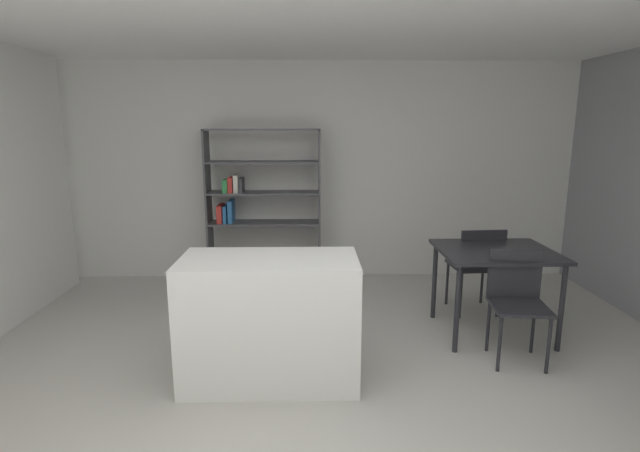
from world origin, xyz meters
TOP-DOWN VIEW (x-y plane):
  - ground_plane at (0.00, 0.00)m, footprint 9.20×9.20m
  - back_partition at (0.00, 3.07)m, footprint 6.69×0.06m
  - kitchen_island at (-0.19, 0.50)m, footprint 1.27×0.63m
  - open_bookshelf at (-0.54, 2.77)m, footprint 1.32×0.33m
  - dining_table at (1.74, 1.27)m, footprint 0.99×0.86m
  - dining_chair_near at (1.75, 0.81)m, footprint 0.46×0.45m
  - dining_chair_far at (1.75, 1.73)m, footprint 0.47×0.47m

SIDE VIEW (x-z plane):
  - ground_plane at x=0.00m, z-range 0.00..0.00m
  - kitchen_island at x=-0.19m, z-range 0.00..0.94m
  - dining_chair_near at x=1.75m, z-range 0.09..0.98m
  - dining_chair_far at x=1.75m, z-range 0.10..0.98m
  - dining_table at x=1.74m, z-range 0.30..1.09m
  - open_bookshelf at x=-0.54m, z-range -0.06..1.76m
  - back_partition at x=0.00m, z-range 0.00..2.59m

